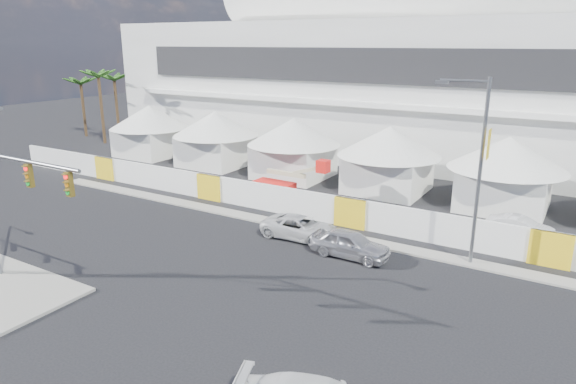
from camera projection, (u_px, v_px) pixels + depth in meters
The scene contains 10 objects.
ground at pixel (118, 292), 25.47m from camera, with size 160.00×160.00×0.00m, color black.
stadium at pixel (487, 67), 52.55m from camera, with size 80.00×24.80×21.98m.
tent_row at pixel (339, 148), 44.03m from camera, with size 53.40×8.40×5.40m.
hoarding_fence at pixel (351, 213), 34.11m from camera, with size 70.00×0.25×2.00m, color white.
palm_cluster at pixel (114, 83), 64.37m from camera, with size 10.60×10.60×8.55m.
sedan_silver at pixel (350, 244), 29.40m from camera, with size 4.65×1.87×1.58m, color #BBBABF.
pickup_curb at pixel (301, 228), 32.22m from camera, with size 5.04×2.32×1.40m, color silver.
lot_car_a at pixel (520, 227), 32.35m from camera, with size 4.08×1.42×1.34m, color silver.
streetlight_curb at pixel (477, 160), 27.10m from camera, with size 3.03×0.68×10.22m.
boom_lift at pixel (281, 184), 41.27m from camera, with size 6.63×1.60×3.36m.
Camera 1 is at (19.17, -15.33, 11.93)m, focal length 32.00 mm.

